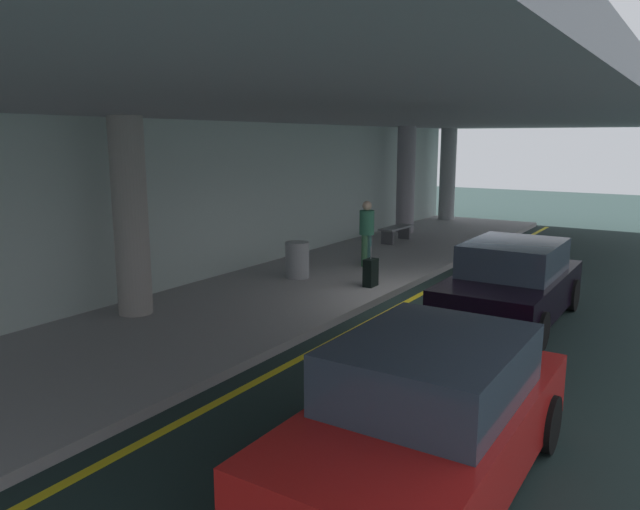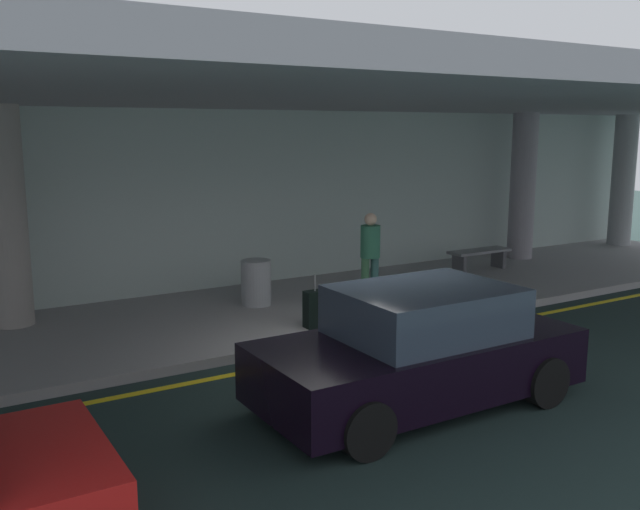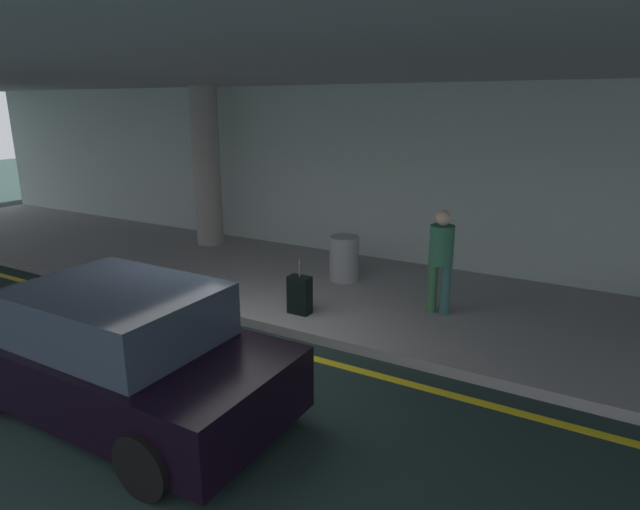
{
  "view_description": "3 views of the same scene",
  "coord_description": "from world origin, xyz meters",
  "px_view_note": "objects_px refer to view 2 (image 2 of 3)",
  "views": [
    {
      "loc": [
        -11.44,
        -4.53,
        3.4
      ],
      "look_at": [
        -0.98,
        2.16,
        1.0
      ],
      "focal_mm": 34.03,
      "sensor_mm": 36.0,
      "label": 1
    },
    {
      "loc": [
        -5.45,
        -7.99,
        3.4
      ],
      "look_at": [
        0.55,
        1.93,
        1.29
      ],
      "focal_mm": 38.96,
      "sensor_mm": 36.0,
      "label": 2
    },
    {
      "loc": [
        4.54,
        -5.18,
        3.4
      ],
      "look_at": [
        0.38,
        2.04,
        1.04
      ],
      "focal_mm": 29.95,
      "sensor_mm": 36.0,
      "label": 3
    }
  ],
  "objects_px": {
    "bench_metal": "(479,255)",
    "traveler_with_luggage": "(370,250)",
    "support_column_left_mid": "(523,187)",
    "support_column_center": "(623,181)",
    "car_black": "(419,350)",
    "trash_bin_steel": "(256,282)",
    "suitcase_upright_primary": "(315,309)",
    "support_column_far_left": "(7,217)"
  },
  "relations": [
    {
      "from": "bench_metal",
      "to": "traveler_with_luggage",
      "type": "bearing_deg",
      "value": -165.64
    },
    {
      "from": "support_column_left_mid",
      "to": "bench_metal",
      "type": "relative_size",
      "value": 2.28
    },
    {
      "from": "support_column_center",
      "to": "car_black",
      "type": "relative_size",
      "value": 0.89
    },
    {
      "from": "support_column_left_mid",
      "to": "traveler_with_luggage",
      "type": "bearing_deg",
      "value": -164.54
    },
    {
      "from": "bench_metal",
      "to": "trash_bin_steel",
      "type": "height_order",
      "value": "trash_bin_steel"
    },
    {
      "from": "car_black",
      "to": "traveler_with_luggage",
      "type": "relative_size",
      "value": 2.44
    },
    {
      "from": "traveler_with_luggage",
      "to": "support_column_left_mid",
      "type": "bearing_deg",
      "value": -132.03
    },
    {
      "from": "suitcase_upright_primary",
      "to": "bench_metal",
      "type": "xyz_separation_m",
      "value": [
        5.73,
        2.12,
        0.04
      ]
    },
    {
      "from": "support_column_far_left",
      "to": "bench_metal",
      "type": "relative_size",
      "value": 2.28
    },
    {
      "from": "bench_metal",
      "to": "trash_bin_steel",
      "type": "relative_size",
      "value": 1.88
    },
    {
      "from": "support_column_left_mid",
      "to": "traveler_with_luggage",
      "type": "xyz_separation_m",
      "value": [
        -5.83,
        -1.61,
        -0.86
      ]
    },
    {
      "from": "suitcase_upright_primary",
      "to": "bench_metal",
      "type": "relative_size",
      "value": 0.56
    },
    {
      "from": "trash_bin_steel",
      "to": "traveler_with_luggage",
      "type": "bearing_deg",
      "value": -19.32
    },
    {
      "from": "support_column_left_mid",
      "to": "bench_metal",
      "type": "height_order",
      "value": "support_column_left_mid"
    },
    {
      "from": "car_black",
      "to": "support_column_center",
      "type": "bearing_deg",
      "value": 22.77
    },
    {
      "from": "car_black",
      "to": "traveler_with_luggage",
      "type": "height_order",
      "value": "traveler_with_luggage"
    },
    {
      "from": "support_column_far_left",
      "to": "suitcase_upright_primary",
      "type": "height_order",
      "value": "support_column_far_left"
    },
    {
      "from": "support_column_left_mid",
      "to": "car_black",
      "type": "height_order",
      "value": "support_column_left_mid"
    },
    {
      "from": "traveler_with_luggage",
      "to": "support_column_far_left",
      "type": "bearing_deg",
      "value": 17.86
    },
    {
      "from": "support_column_far_left",
      "to": "trash_bin_steel",
      "type": "distance_m",
      "value": 4.41
    },
    {
      "from": "support_column_far_left",
      "to": "suitcase_upright_primary",
      "type": "relative_size",
      "value": 4.06
    },
    {
      "from": "car_black",
      "to": "trash_bin_steel",
      "type": "distance_m",
      "value": 5.07
    },
    {
      "from": "support_column_far_left",
      "to": "bench_metal",
      "type": "distance_m",
      "value": 10.12
    },
    {
      "from": "car_black",
      "to": "support_column_left_mid",
      "type": "bearing_deg",
      "value": 32.81
    },
    {
      "from": "car_black",
      "to": "trash_bin_steel",
      "type": "bearing_deg",
      "value": 84.03
    },
    {
      "from": "support_column_far_left",
      "to": "support_column_center",
      "type": "distance_m",
      "value": 16.0
    },
    {
      "from": "support_column_left_mid",
      "to": "car_black",
      "type": "bearing_deg",
      "value": -143.86
    },
    {
      "from": "car_black",
      "to": "traveler_with_luggage",
      "type": "distance_m",
      "value": 4.93
    },
    {
      "from": "car_black",
      "to": "bench_metal",
      "type": "distance_m",
      "value": 8.12
    },
    {
      "from": "support_column_left_mid",
      "to": "trash_bin_steel",
      "type": "relative_size",
      "value": 4.29
    },
    {
      "from": "traveler_with_luggage",
      "to": "suitcase_upright_primary",
      "type": "relative_size",
      "value": 1.87
    },
    {
      "from": "support_column_left_mid",
      "to": "trash_bin_steel",
      "type": "xyz_separation_m",
      "value": [
        -7.91,
        -0.88,
        -1.4
      ]
    },
    {
      "from": "support_column_far_left",
      "to": "suitcase_upright_primary",
      "type": "bearing_deg",
      "value": -32.85
    },
    {
      "from": "suitcase_upright_primary",
      "to": "trash_bin_steel",
      "type": "distance_m",
      "value": 1.88
    },
    {
      "from": "support_column_far_left",
      "to": "bench_metal",
      "type": "bearing_deg",
      "value": -3.63
    },
    {
      "from": "support_column_center",
      "to": "car_black",
      "type": "xyz_separation_m",
      "value": [
        -12.15,
        -5.95,
        -1.26
      ]
    },
    {
      "from": "suitcase_upright_primary",
      "to": "support_column_center",
      "type": "bearing_deg",
      "value": -4.35
    },
    {
      "from": "support_column_far_left",
      "to": "car_black",
      "type": "relative_size",
      "value": 0.89
    },
    {
      "from": "support_column_center",
      "to": "support_column_far_left",
      "type": "bearing_deg",
      "value": 180.0
    },
    {
      "from": "support_column_left_mid",
      "to": "trash_bin_steel",
      "type": "distance_m",
      "value": 8.08
    },
    {
      "from": "bench_metal",
      "to": "support_column_far_left",
      "type": "bearing_deg",
      "value": 176.37
    },
    {
      "from": "support_column_far_left",
      "to": "support_column_left_mid",
      "type": "distance_m",
      "value": 12.0
    }
  ]
}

